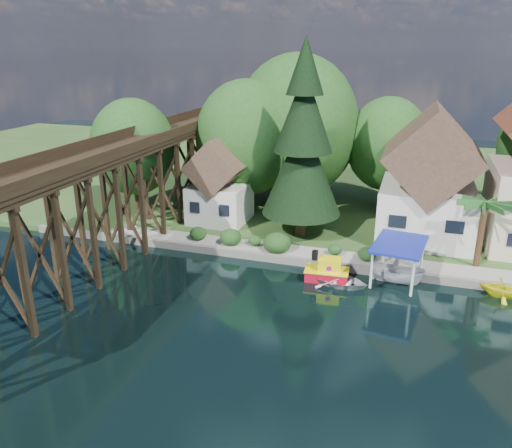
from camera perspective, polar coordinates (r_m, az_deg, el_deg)
The scene contains 15 objects.
ground at distance 31.30m, azimuth 5.08°, elevation -10.97°, with size 140.00×140.00×0.00m, color black.
bank at distance 62.60m, azimuth 12.15°, elevation 4.80°, with size 140.00×52.00×0.50m, color #27471C.
seawall at distance 37.77m, azimuth 13.81°, elevation -5.32°, with size 60.00×0.40×0.62m, color slate.
promenade at distance 38.84m, azimuth 16.94°, elevation -4.55°, with size 50.00×2.60×0.06m, color gray.
trestle_bridge at distance 39.65m, azimuth -16.03°, elevation 3.47°, with size 4.12×44.18×9.30m.
house_left at distance 43.72m, azimuth 19.12°, elevation 4.34°, with size 7.64×8.64×11.02m.
shed at distance 45.72m, azimuth -4.17°, elevation 4.34°, with size 5.09×5.40×7.85m.
bg_trees at distance 48.59m, azimuth 12.24°, elevation 9.05°, with size 49.90×13.30×10.57m.
shrubs at distance 39.85m, azimuth 1.69°, elevation -1.92°, with size 15.76×2.47×1.70m.
conifer at distance 41.19m, azimuth 5.40°, elevation 9.03°, with size 6.61×6.61×16.28m.
palm_tree at distance 38.98m, azimuth 24.73°, elevation 1.86°, with size 4.86×4.86×5.36m.
tugboat at distance 36.24m, azimuth 8.16°, elevation -5.39°, with size 3.21×1.92×2.25m.
boat_white_a at distance 35.79m, azimuth 9.59°, elevation -6.28°, with size 2.82×3.95×0.82m, color silver.
boat_canopy at distance 36.49m, azimuth 15.84°, elevation -4.66°, with size 4.05×5.22×3.10m.
boat_yellow at distance 37.44m, azimuth 26.36°, elevation -6.41°, with size 2.44×2.83×1.49m, color yellow.
Camera 1 is at (5.61, -26.33, 15.96)m, focal length 35.00 mm.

